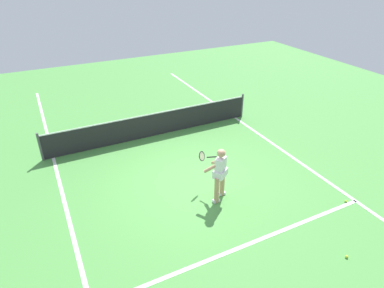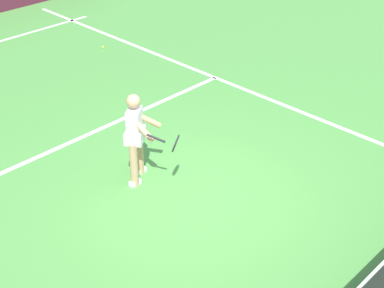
{
  "view_description": "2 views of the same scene",
  "coord_description": "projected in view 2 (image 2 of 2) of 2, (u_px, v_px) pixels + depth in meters",
  "views": [
    {
      "loc": [
        -3.61,
        -7.25,
        5.79
      ],
      "look_at": [
        0.09,
        0.21,
        1.11
      ],
      "focal_mm": 31.23,
      "sensor_mm": 36.0,
      "label": 1
    },
    {
      "loc": [
        5.15,
        4.95,
        5.38
      ],
      "look_at": [
        -0.21,
        -0.29,
        0.79
      ],
      "focal_mm": 52.75,
      "sensor_mm": 36.0,
      "label": 2
    }
  ],
  "objects": [
    {
      "name": "tennis_player",
      "position": [
        137.0,
        135.0,
        8.91
      ],
      "size": [
        0.69,
        1.14,
        1.55
      ],
      "color": "tan",
      "rests_on": "ground"
    },
    {
      "name": "tennis_ball_mid",
      "position": [
        103.0,
        47.0,
        14.25
      ],
      "size": [
        0.07,
        0.07,
        0.07
      ],
      "primitive_type": "sphere",
      "color": "#D1E533",
      "rests_on": "ground"
    },
    {
      "name": "service_line_marking",
      "position": [
        88.0,
        134.0,
        10.59
      ],
      "size": [
        7.1,
        0.1,
        0.01
      ],
      "primitive_type": "cube",
      "color": "white",
      "rests_on": "ground"
    },
    {
      "name": "sideline_left_marking",
      "position": [
        321.0,
        120.0,
        11.07
      ],
      "size": [
        0.1,
        19.71,
        0.01
      ],
      "primitive_type": "cube",
      "color": "white",
      "rests_on": "ground"
    },
    {
      "name": "ground_plane",
      "position": [
        196.0,
        198.0,
        8.9
      ],
      "size": [
        28.22,
        28.22,
        0.0
      ],
      "primitive_type": "plane",
      "color": "#4C9342"
    }
  ]
}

